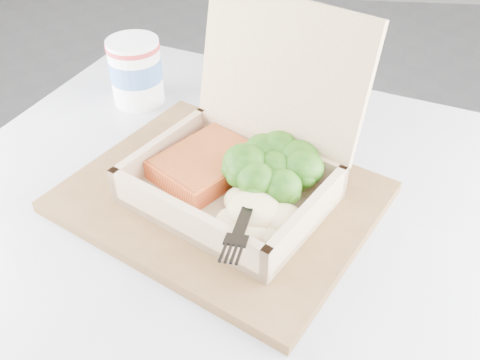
# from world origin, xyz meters

# --- Properties ---
(floor) EXTENTS (4.00, 4.00, 0.00)m
(floor) POSITION_xyz_m (0.00, 0.00, 0.00)
(floor) COLOR gray
(floor) RESTS_ON ground
(cafe_table) EXTENTS (0.93, 0.93, 0.71)m
(cafe_table) POSITION_xyz_m (-0.04, -0.59, 0.52)
(cafe_table) COLOR black
(cafe_table) RESTS_ON floor
(serving_tray) EXTENTS (0.43, 0.40, 0.01)m
(serving_tray) POSITION_xyz_m (-0.04, -0.56, 0.71)
(serving_tray) COLOR brown
(serving_tray) RESTS_ON cafe_table
(takeout_container) EXTENTS (0.29, 0.28, 0.20)m
(takeout_container) POSITION_xyz_m (-0.01, -0.54, 0.77)
(takeout_container) COLOR tan
(takeout_container) RESTS_ON serving_tray
(salmon_fillet) EXTENTS (0.14, 0.15, 0.02)m
(salmon_fillet) POSITION_xyz_m (-0.06, -0.53, 0.74)
(salmon_fillet) COLOR orange
(salmon_fillet) RESTS_ON takeout_container
(broccoli_pile) EXTENTS (0.11, 0.11, 0.04)m
(broccoli_pile) POSITION_xyz_m (0.02, -0.55, 0.75)
(broccoli_pile) COLOR #3C7B1B
(broccoli_pile) RESTS_ON takeout_container
(mashed_potatoes) EXTENTS (0.09, 0.08, 0.03)m
(mashed_potatoes) POSITION_xyz_m (0.00, -0.61, 0.75)
(mashed_potatoes) COLOR #F5E59F
(mashed_potatoes) RESTS_ON takeout_container
(plastic_fork) EXTENTS (0.03, 0.16, 0.02)m
(plastic_fork) POSITION_xyz_m (-0.00, -0.60, 0.76)
(plastic_fork) COLOR black
(plastic_fork) RESTS_ON mashed_potatoes
(paper_cup) EXTENTS (0.08, 0.08, 0.10)m
(paper_cup) POSITION_xyz_m (-0.19, -0.34, 0.76)
(paper_cup) COLOR white
(paper_cup) RESTS_ON cafe_table
(receipt) EXTENTS (0.10, 0.15, 0.00)m
(receipt) POSITION_xyz_m (0.02, -0.40, 0.71)
(receipt) COLOR silver
(receipt) RESTS_ON cafe_table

